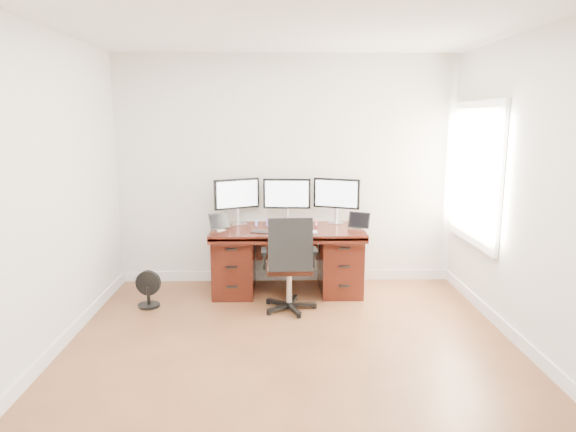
{
  "coord_description": "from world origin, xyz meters",
  "views": [
    {
      "loc": [
        -0.13,
        -3.83,
        1.98
      ],
      "look_at": [
        0.0,
        1.5,
        0.95
      ],
      "focal_mm": 32.0,
      "sensor_mm": 36.0,
      "label": 1
    }
  ],
  "objects_px": {
    "floor_fan": "(148,290)",
    "office_chair": "(289,280)",
    "monitor_center": "(287,195)",
    "keyboard": "(288,232)",
    "desk": "(287,258)"
  },
  "relations": [
    {
      "from": "office_chair",
      "to": "desk",
      "type": "bearing_deg",
      "value": 89.05
    },
    {
      "from": "desk",
      "to": "monitor_center",
      "type": "height_order",
      "value": "monitor_center"
    },
    {
      "from": "office_chair",
      "to": "keyboard",
      "type": "relative_size",
      "value": 3.4
    },
    {
      "from": "keyboard",
      "to": "floor_fan",
      "type": "bearing_deg",
      "value": -153.72
    },
    {
      "from": "office_chair",
      "to": "floor_fan",
      "type": "xyz_separation_m",
      "value": [
        -1.49,
        0.15,
        -0.14
      ]
    },
    {
      "from": "monitor_center",
      "to": "office_chair",
      "type": "bearing_deg",
      "value": -85.88
    },
    {
      "from": "monitor_center",
      "to": "desk",
      "type": "bearing_deg",
      "value": -86.42
    },
    {
      "from": "office_chair",
      "to": "keyboard",
      "type": "xyz_separation_m",
      "value": [
        -0.01,
        0.36,
        0.43
      ]
    },
    {
      "from": "office_chair",
      "to": "monitor_center",
      "type": "distance_m",
      "value": 1.13
    },
    {
      "from": "monitor_center",
      "to": "keyboard",
      "type": "xyz_separation_m",
      "value": [
        0.0,
        -0.49,
        -0.33
      ]
    },
    {
      "from": "floor_fan",
      "to": "office_chair",
      "type": "bearing_deg",
      "value": 3.59
    },
    {
      "from": "desk",
      "to": "floor_fan",
      "type": "distance_m",
      "value": 1.56
    },
    {
      "from": "monitor_center",
      "to": "keyboard",
      "type": "bearing_deg",
      "value": -86.37
    },
    {
      "from": "desk",
      "to": "keyboard",
      "type": "distance_m",
      "value": 0.43
    },
    {
      "from": "desk",
      "to": "keyboard",
      "type": "xyz_separation_m",
      "value": [
        0.0,
        -0.25,
        0.36
      ]
    }
  ]
}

